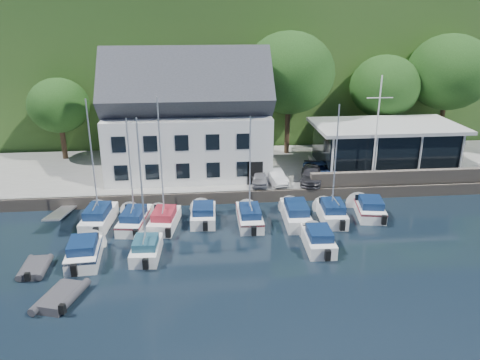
{
  "coord_description": "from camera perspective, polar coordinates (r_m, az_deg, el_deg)",
  "views": [
    {
      "loc": [
        -6.34,
        -24.21,
        15.01
      ],
      "look_at": [
        -3.11,
        9.0,
        2.73
      ],
      "focal_mm": 35.0,
      "sensor_mm": 36.0,
      "label": 1
    }
  ],
  "objects": [
    {
      "name": "boat_r1_1",
      "position": [
        33.74,
        -13.21,
        0.99
      ],
      "size": [
        2.79,
        6.49,
        8.42
      ],
      "primitive_type": null,
      "rotation": [
        0.0,
        0.0,
        -0.15
      ],
      "color": "white",
      "rests_on": "ground"
    },
    {
      "name": "tree_0",
      "position": [
        48.67,
        -21.05,
        6.94
      ],
      "size": [
        5.78,
        5.78,
        7.89
      ],
      "primitive_type": null,
      "color": "#15330F",
      "rests_on": "quay"
    },
    {
      "name": "harbor_building",
      "position": [
        41.84,
        -6.35,
        6.74
      ],
      "size": [
        14.4,
        8.2,
        8.7
      ],
      "primitive_type": null,
      "color": "white",
      "rests_on": "quay"
    },
    {
      "name": "ground",
      "position": [
        29.18,
        7.96,
        -10.97
      ],
      "size": [
        180.0,
        180.0,
        0.0
      ],
      "primitive_type": "plane",
      "color": "black",
      "rests_on": "ground"
    },
    {
      "name": "tree_1",
      "position": [
        48.14,
        -12.36,
        8.41
      ],
      "size": [
        6.65,
        6.65,
        9.09
      ],
      "primitive_type": null,
      "color": "#15330F",
      "rests_on": "quay"
    },
    {
      "name": "dinghy_0",
      "position": [
        31.34,
        -23.72,
        -9.64
      ],
      "size": [
        1.67,
        2.74,
        0.63
      ],
      "primitive_type": null,
      "rotation": [
        0.0,
        0.0,
        0.02
      ],
      "color": "#343439",
      "rests_on": "ground"
    },
    {
      "name": "boat_r2_0",
      "position": [
        31.3,
        -18.48,
        -8.04
      ],
      "size": [
        2.45,
        5.81,
        1.5
      ],
      "primitive_type": null,
      "rotation": [
        0.0,
        0.0,
        0.06
      ],
      "color": "white",
      "rests_on": "ground"
    },
    {
      "name": "car_blue",
      "position": [
        41.87,
        9.87,
        1.27
      ],
      "size": [
        2.1,
        3.9,
        1.27
      ],
      "primitive_type": "imported",
      "rotation": [
        0.0,
        0.0,
        0.18
      ],
      "color": "#2E4D8E",
      "rests_on": "quay"
    },
    {
      "name": "hillside",
      "position": [
        86.72,
        -1.39,
        15.57
      ],
      "size": [
        160.0,
        75.0,
        16.0
      ],
      "primitive_type": "cube",
      "color": "#29521E",
      "rests_on": "ground"
    },
    {
      "name": "tree_3",
      "position": [
        47.16,
        5.93,
        10.38
      ],
      "size": [
        8.84,
        8.84,
        12.08
      ],
      "primitive_type": null,
      "color": "#15330F",
      "rests_on": "quay"
    },
    {
      "name": "club_pavilion",
      "position": [
        45.39,
        17.17,
        4.02
      ],
      "size": [
        13.2,
        7.2,
        4.1
      ],
      "primitive_type": null,
      "color": "black",
      "rests_on": "quay"
    },
    {
      "name": "gangway",
      "position": [
        37.83,
        -20.69,
        -4.56
      ],
      "size": [
        1.2,
        6.0,
        1.4
      ],
      "primitive_type": null,
      "color": "silver",
      "rests_on": "ground"
    },
    {
      "name": "boat_r1_7",
      "position": [
        37.23,
        15.52,
        -3.14
      ],
      "size": [
        2.94,
        5.73,
        1.44
      ],
      "primitive_type": null,
      "rotation": [
        0.0,
        0.0,
        -0.16
      ],
      "color": "white",
      "rests_on": "ground"
    },
    {
      "name": "flagpole",
      "position": [
        40.5,
        16.31,
        5.83
      ],
      "size": [
        2.16,
        0.2,
        9.02
      ],
      "primitive_type": null,
      "color": "white",
      "rests_on": "quay"
    },
    {
      "name": "quay_face",
      "position": [
        38.6,
        4.32,
        -1.93
      ],
      "size": [
        60.0,
        0.3,
        1.0
      ],
      "primitive_type": "cube",
      "color": "#71665B",
      "rests_on": "ground"
    },
    {
      "name": "car_white",
      "position": [
        39.95,
        4.26,
        0.52
      ],
      "size": [
        1.99,
        3.75,
        1.17
      ],
      "primitive_type": "imported",
      "rotation": [
        0.0,
        0.0,
        0.22
      ],
      "color": "silver",
      "rests_on": "quay"
    },
    {
      "name": "car_dgrey",
      "position": [
        40.53,
        8.69,
        0.68
      ],
      "size": [
        2.82,
        4.6,
        1.25
      ],
      "primitive_type": "imported",
      "rotation": [
        0.0,
        0.0,
        -0.27
      ],
      "color": "#2A2A2F",
      "rests_on": "quay"
    },
    {
      "name": "tree_4",
      "position": [
        51.11,
        17.04,
        9.01
      ],
      "size": [
        7.08,
        7.08,
        9.68
      ],
      "primitive_type": null,
      "color": "#15330F",
      "rests_on": "quay"
    },
    {
      "name": "tree_5",
      "position": [
        53.92,
        23.8,
        9.82
      ],
      "size": [
        8.56,
        8.56,
        11.69
      ],
      "primitive_type": null,
      "color": "#15330F",
      "rests_on": "quay"
    },
    {
      "name": "field_patch",
      "position": [
        95.3,
        3.32,
        20.87
      ],
      "size": [
        50.0,
        30.0,
        0.3
      ],
      "primitive_type": "cube",
      "color": "#4E5D2E",
      "rests_on": "hillside"
    },
    {
      "name": "seawall",
      "position": [
        42.24,
        20.53,
        0.37
      ],
      "size": [
        18.0,
        0.5,
        1.2
      ],
      "primitive_type": "cube",
      "color": "#71665B",
      "rests_on": "quay"
    },
    {
      "name": "dinghy_1",
      "position": [
        27.87,
        -21.02,
        -13.01
      ],
      "size": [
        2.76,
        3.57,
        0.73
      ],
      "primitive_type": null,
      "rotation": [
        0.0,
        0.0,
        -0.31
      ],
      "color": "#343439",
      "rests_on": "ground"
    },
    {
      "name": "boat_r2_1",
      "position": [
        29.35,
        -11.82,
        -2.06
      ],
      "size": [
        2.19,
        5.02,
        8.2
      ],
      "primitive_type": null,
      "rotation": [
        0.0,
        0.0,
        -0.06
      ],
      "color": "white",
      "rests_on": "ground"
    },
    {
      "name": "boat_r2_3",
      "position": [
        31.65,
        9.51,
        -6.92
      ],
      "size": [
        2.11,
        5.52,
        1.45
      ],
      "primitive_type": null,
      "rotation": [
        0.0,
        0.0,
        -0.04
      ],
      "color": "white",
      "rests_on": "ground"
    },
    {
      "name": "boat_r1_4",
      "position": [
        33.33,
        1.21,
        1.24
      ],
      "size": [
        1.91,
        6.26,
        8.35
      ],
      "primitive_type": null,
      "rotation": [
        0.0,
        0.0,
        -0.01
      ],
      "color": "white",
      "rests_on": "ground"
    },
    {
      "name": "boat_r1_2",
      "position": [
        33.22,
        -9.54,
        1.09
      ],
      "size": [
        2.81,
        5.91,
        8.58
      ],
      "primitive_type": null,
      "rotation": [
        0.0,
        0.0,
        -0.17
      ],
      "color": "white",
      "rests_on": "ground"
    },
    {
      "name": "quay",
      "position": [
        44.61,
        2.93,
        1.21
      ],
      "size": [
        60.0,
        13.0,
        1.0
      ],
      "primitive_type": "cube",
      "color": "gray",
      "rests_on": "ground"
    },
    {
      "name": "boat_r1_3",
      "position": [
        35.07,
        -4.5,
        -3.96
      ],
      "size": [
        2.23,
        5.35,
        1.38
      ],
      "primitive_type": null,
      "rotation": [
        0.0,
        0.0,
        -0.05
      ],
      "color": "white",
      "rests_on": "ground"
    },
    {
      "name": "boat_r1_5",
      "position": [
        35.14,
        6.81,
        -3.84
      ],
      "size": [
        2.23,
        6.85,
        1.55
      ],
      "primitive_type": null,
      "rotation": [
        0.0,
        0.0,
        -0.04
      ],
      "color": "white",
      "rests_on": "ground"
    },
    {
      "name": "boat_r1_6",
      "position": [
        34.37,
        11.55,
        2.37
      ],
      "size": [
        2.37,
        5.89,
        9.43
      ],
      "primitive_type": null,
      "rotation": [
        0.0,
        0.0,
        -0.08
      ],
      "color": "white",
      "rests_on": "ground"
    },
    {
      "name": "car_silver",
      "position": [
        39.5,
        2.42,
        0.31
      ],
      "size": [
        1.81,
        3.55,
        1.16
      ],
      "primitive_type": "imported",
      "rotation": [
        0.0,
        0.0,
        -0.13
      ],
      "color": "#A0A0A5",
      "rests_on": "quay"
    },
    {
      "name": "boat_r1_0",
      "position": [
        34.41,
        -17.5,
        1.86
      ],
      "size": [
        2.57,
        6.56,
        9.45
      ],
      "primitive_type": null,
      "rotation": [
        0.0,
        0.0,
        -0.1
      ],
      "color": "white",
      "rests_on": "ground"
    }
  ]
}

